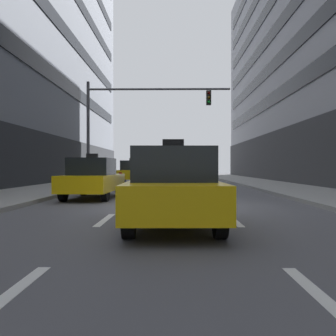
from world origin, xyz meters
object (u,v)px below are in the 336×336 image
taxi_driving_1 (93,179)px  taxi_driving_2 (133,172)px  taxi_driving_0 (173,188)px  taxi_driving_3 (143,171)px  traffic_signal_0 (132,113)px

taxi_driving_1 → taxi_driving_2: 13.27m
taxi_driving_0 → taxi_driving_2: size_ratio=0.96×
taxi_driving_3 → traffic_signal_0: bearing=-87.5°
taxi_driving_1 → taxi_driving_3: size_ratio=0.95×
traffic_signal_0 → taxi_driving_1: bearing=-95.8°
taxi_driving_0 → taxi_driving_1: bearing=115.4°
taxi_driving_0 → traffic_signal_0: traffic_signal_0 is taller
taxi_driving_1 → taxi_driving_3: taxi_driving_3 is taller
taxi_driving_0 → taxi_driving_2: 20.13m
taxi_driving_0 → traffic_signal_0: size_ratio=0.52×
taxi_driving_2 → traffic_signal_0: bearing=-84.1°
taxi_driving_0 → traffic_signal_0: (-2.42, 13.75, 3.60)m
taxi_driving_0 → taxi_driving_2: taxi_driving_2 is taller
taxi_driving_1 → traffic_signal_0: bearing=84.2°
taxi_driving_1 → taxi_driving_0: bearing=-64.6°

